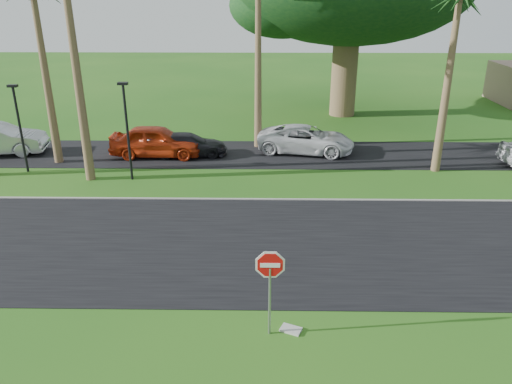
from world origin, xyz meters
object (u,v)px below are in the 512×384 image
at_px(stop_sign_near, 270,276).
at_px(car_dark, 188,145).
at_px(car_minivan, 306,140).
at_px(car_red, 157,141).

bearing_deg(stop_sign_near, car_dark, 105.77).
bearing_deg(car_dark, stop_sign_near, -169.42).
xyz_separation_m(stop_sign_near, car_minivan, (2.18, 15.91, -1.04)).
bearing_deg(car_minivan, car_dark, 107.29).
bearing_deg(car_minivan, car_red, 106.94).
distance_m(car_red, car_minivan, 8.20).
height_order(stop_sign_near, car_dark, stop_sign_near).
xyz_separation_m(car_red, car_dark, (1.68, 0.13, -0.24)).
height_order(car_dark, car_minivan, car_minivan).
xyz_separation_m(car_dark, car_minivan, (6.48, 0.70, 0.13)).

